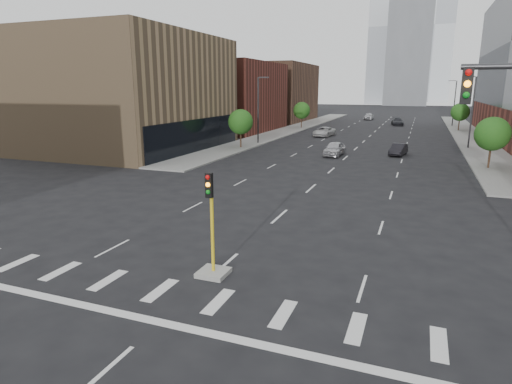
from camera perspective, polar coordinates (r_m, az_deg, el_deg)
The scene contains 21 objects.
sidewalk_left_far at distance 83.35m, azimuth 5.20°, elevation 8.47°, with size 5.00×92.00×0.15m, color gray.
sidewalk_right_far at distance 80.56m, azimuth 26.34°, elevation 6.93°, with size 5.00×92.00×0.15m, color gray.
building_left_mid at distance 57.77m, azimuth -16.87°, elevation 12.52°, with size 20.00×24.00×14.00m, color #917351.
building_left_far_a at distance 80.00m, azimuth -5.19°, elevation 12.50°, with size 20.00×22.00×12.00m, color brown.
building_left_far_b at distance 103.98m, azimuth 1.27°, elevation 13.10°, with size 20.00×24.00×13.00m, color brown.
tower_left at distance 228.05m, azimuth 18.01°, elevation 20.00°, with size 22.00×22.00×70.00m, color #B2B7BC.
tower_right at distance 267.84m, azimuth 22.72°, elevation 19.68°, with size 20.00×20.00×80.00m, color #B2B7BC.
tower_mid at distance 206.51m, azimuth 19.70°, elevation 16.96°, with size 18.00×18.00×44.00m, color slate.
median_traffic_signal at distance 17.96m, azimuth -5.81°, elevation -8.16°, with size 1.20×1.20×4.40m.
streetlight_right_a at distance 61.20m, azimuth 26.81°, elevation 9.83°, with size 1.60×0.22×9.07m.
streetlight_right_b at distance 96.08m, azimuth 24.91°, elevation 10.92°, with size 1.60×0.22×9.07m.
streetlight_left at distance 59.75m, azimuth 0.36°, elevation 11.21°, with size 1.60×0.22×9.07m.
tree_left_near at distance 55.43m, azimuth -2.07°, elevation 9.33°, with size 3.20×3.20×4.85m.
tree_left_far at distance 83.81m, azimuth 6.11°, elevation 10.75°, with size 3.20×3.20×4.85m.
tree_right_near at distance 46.50m, azimuth 28.99°, elevation 6.79°, with size 3.20×3.20×4.85m.
tree_right_far at distance 86.21m, azimuth 25.58°, elevation 9.59°, with size 3.20×3.20×4.85m.
car_near_left at distance 50.35m, azimuth 10.40°, elevation 5.70°, with size 1.89×4.70×1.60m, color #ACABB0.
car_mid_right at distance 52.43m, azimuth 18.45°, elevation 5.39°, with size 1.43×4.09×1.35m, color black.
car_far_left at distance 70.49m, azimuth 9.07°, elevation 7.95°, with size 2.47×5.35×1.49m, color #B7B7B7.
car_deep_right at distance 94.67m, azimuth 18.32°, elevation 8.88°, with size 2.13×5.25×1.52m, color #222328.
car_distant at distance 109.82m, azimuth 14.82°, elevation 9.74°, with size 1.99×4.95×1.69m, color #AEAFB3.
Camera 1 is at (7.61, -5.87, 7.65)m, focal length 30.00 mm.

